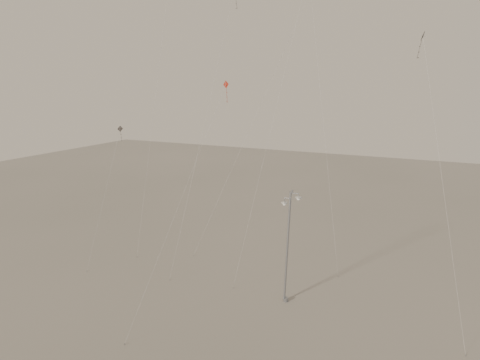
% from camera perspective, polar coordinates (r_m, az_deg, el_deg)
% --- Properties ---
extents(ground, '(160.00, 160.00, 0.00)m').
position_cam_1_polar(ground, '(29.36, -0.38, -21.83)').
color(ground, gray).
rests_on(ground, ground).
extents(street_lamp, '(1.62, 0.55, 9.55)m').
position_cam_1_polar(street_lamp, '(30.37, 7.32, -9.63)').
color(street_lamp, gray).
rests_on(street_lamp, ground).
extents(kite_1, '(2.92, 8.98, 26.49)m').
position_cam_1_polar(kite_1, '(36.54, -3.00, 18.69)').
color(kite_1, '#2E2826').
rests_on(kite_1, ground).
extents(kite_3, '(1.18, 14.52, 17.81)m').
position_cam_1_polar(kite_3, '(32.17, -5.16, 6.69)').
color(kite_3, '#A02417').
rests_on(kite_3, ground).
extents(kite_4, '(4.88, 6.00, 21.08)m').
position_cam_1_polar(kite_4, '(29.69, 27.23, 9.69)').
color(kite_4, '#2E2826').
rests_on(kite_4, ground).
extents(kite_5, '(7.19, 10.38, 32.25)m').
position_cam_1_polar(kite_5, '(41.85, 11.17, 22.49)').
color(kite_5, '#8B3917').
rests_on(kite_5, ground).
extents(kite_6, '(2.29, 8.37, 13.18)m').
position_cam_1_polar(kite_6, '(42.15, -18.68, 3.34)').
color(kite_6, '#2E2826').
rests_on(kite_6, ground).
extents(kite_7, '(11.84, 7.42, 30.39)m').
position_cam_1_polar(kite_7, '(38.64, 8.80, 22.77)').
color(kite_7, '#A02417').
rests_on(kite_7, ground).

